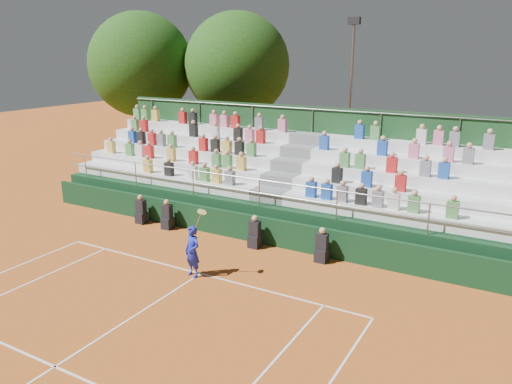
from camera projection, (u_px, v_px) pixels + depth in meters
The scene contains 8 objects.
ground at pixel (201, 274), 15.58m from camera, with size 90.00×90.00×0.00m, color #B6591E.
courtside_wall at pixel (252, 228), 18.12m from camera, with size 20.00×0.15×1.00m, color black.
line_officials at pixel (216, 227), 18.36m from camera, with size 8.20×0.40×1.19m.
grandstand at pixel (291, 192), 20.68m from camera, with size 20.00×5.20×4.40m.
tennis_player at pixel (193, 251), 15.20m from camera, with size 0.87×0.54×2.22m.
tree_west at pixel (141, 65), 30.09m from camera, with size 6.24×6.24×9.03m.
tree_east at pixel (237, 66), 29.22m from camera, with size 6.17×6.17×8.97m.
floodlight_mast at pixel (351, 90), 25.04m from camera, with size 0.60×0.25×8.30m.
Camera 1 is at (8.55, -11.58, 6.70)m, focal length 35.00 mm.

